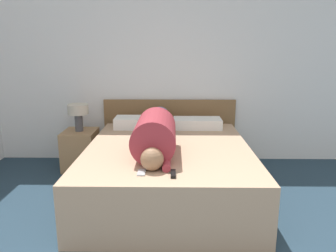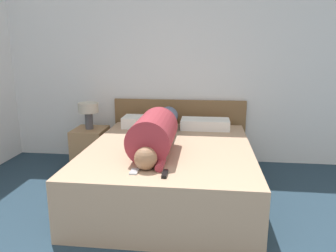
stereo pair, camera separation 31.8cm
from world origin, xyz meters
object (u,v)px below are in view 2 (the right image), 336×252
at_px(nightstand, 91,147).
at_px(tv_remote, 165,174).
at_px(cell_phone, 134,171).
at_px(person_lying, 157,131).
at_px(bed, 170,171).
at_px(pillow_near_headboard, 148,122).
at_px(pillow_second, 205,124).
at_px(table_lamp, 88,110).

height_order(nightstand, tv_remote, tv_remote).
bearing_deg(cell_phone, person_lying, 83.34).
height_order(bed, nightstand, bed).
distance_m(pillow_near_headboard, cell_phone, 1.56).
distance_m(pillow_second, cell_phone, 1.65).
distance_m(table_lamp, cell_phone, 1.81).
bearing_deg(bed, pillow_near_headboard, 115.07).
relative_size(table_lamp, cell_phone, 2.64).
bearing_deg(pillow_second, tv_remote, -100.86).
height_order(pillow_near_headboard, tv_remote, pillow_near_headboard).
height_order(table_lamp, pillow_second, table_lamp).
distance_m(table_lamp, person_lying, 1.32).
height_order(bed, pillow_near_headboard, pillow_near_headboard).
bearing_deg(pillow_second, nightstand, -179.42).
bearing_deg(pillow_near_headboard, bed, -64.93).
bearing_deg(nightstand, pillow_second, 0.58).
distance_m(bed, table_lamp, 1.46).
relative_size(bed, person_lying, 1.19).
xyz_separation_m(bed, tv_remote, (0.05, -0.80, 0.28)).
relative_size(pillow_near_headboard, tv_remote, 4.21).
distance_m(bed, tv_remote, 0.85).
height_order(pillow_near_headboard, pillow_second, pillow_near_headboard).
distance_m(nightstand, table_lamp, 0.50).
xyz_separation_m(nightstand, tv_remote, (1.20, -1.57, 0.30)).
bearing_deg(bed, nightstand, 145.96).
relative_size(bed, cell_phone, 15.90).
bearing_deg(person_lying, pillow_second, 60.46).
relative_size(nightstand, tv_remote, 3.35).
distance_m(nightstand, cell_phone, 1.83).
xyz_separation_m(pillow_second, cell_phone, (-0.56, -1.55, -0.06)).
bearing_deg(pillow_near_headboard, table_lamp, -178.88).
xyz_separation_m(person_lying, pillow_second, (0.48, 0.85, -0.11)).
relative_size(bed, tv_remote, 13.78).
height_order(person_lying, pillow_near_headboard, person_lying).
xyz_separation_m(bed, cell_phone, (-0.21, -0.76, 0.28)).
relative_size(person_lying, pillow_near_headboard, 2.74).
bearing_deg(cell_phone, table_lamp, 121.47).
xyz_separation_m(tv_remote, cell_phone, (-0.26, 0.04, -0.01)).
bearing_deg(tv_remote, pillow_near_headboard, 104.81).
distance_m(tv_remote, cell_phone, 0.26).
bearing_deg(nightstand, cell_phone, -58.53).
height_order(nightstand, person_lying, person_lying).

